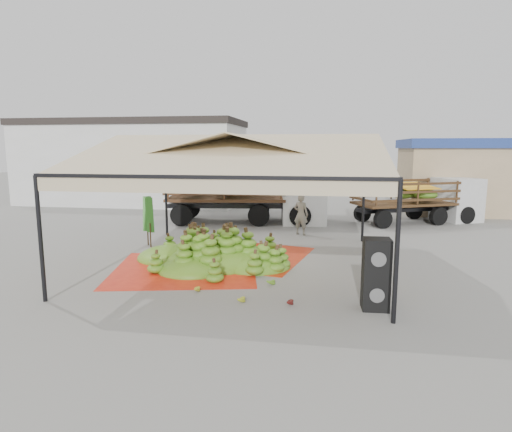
% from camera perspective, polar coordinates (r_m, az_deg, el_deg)
% --- Properties ---
extents(ground, '(90.00, 90.00, 0.00)m').
position_cam_1_polar(ground, '(13.55, -1.87, -6.41)').
color(ground, slate).
rests_on(ground, ground).
extents(canopy_tent, '(8.10, 8.10, 4.00)m').
position_cam_1_polar(canopy_tent, '(13.06, -1.94, 7.69)').
color(canopy_tent, black).
rests_on(canopy_tent, ground).
extents(building_white, '(14.30, 6.30, 5.40)m').
position_cam_1_polar(building_white, '(29.61, -15.92, 6.98)').
color(building_white, silver).
rests_on(building_white, ground).
extents(building_tan, '(6.30, 5.30, 4.10)m').
position_cam_1_polar(building_tan, '(26.91, 25.44, 4.91)').
color(building_tan, tan).
rests_on(building_tan, ground).
extents(tarp_left, '(4.92, 4.76, 0.01)m').
position_cam_1_polar(tarp_left, '(13.20, -9.45, -6.92)').
color(tarp_left, red).
rests_on(tarp_left, ground).
extents(tarp_right, '(4.42, 4.56, 0.01)m').
position_cam_1_polar(tarp_right, '(14.51, -1.12, -5.33)').
color(tarp_right, red).
rests_on(tarp_right, ground).
extents(banana_heap, '(6.23, 5.54, 1.14)m').
position_cam_1_polar(banana_heap, '(13.60, -5.64, -3.91)').
color(banana_heap, '#3F7017').
rests_on(banana_heap, ground).
extents(hand_yellow_a, '(0.49, 0.45, 0.18)m').
position_cam_1_polar(hand_yellow_a, '(11.12, -8.30, -9.49)').
color(hand_yellow_a, gold).
rests_on(hand_yellow_a, ground).
extents(hand_yellow_b, '(0.43, 0.36, 0.20)m').
position_cam_1_polar(hand_yellow_b, '(10.33, -2.39, -10.85)').
color(hand_yellow_b, gold).
rests_on(hand_yellow_b, ground).
extents(hand_red_a, '(0.41, 0.34, 0.18)m').
position_cam_1_polar(hand_red_a, '(10.18, 4.11, -11.20)').
color(hand_red_a, '#501612').
rests_on(hand_red_a, ground).
extents(hand_red_b, '(0.60, 0.54, 0.23)m').
position_cam_1_polar(hand_red_b, '(11.51, 14.81, -8.94)').
color(hand_red_b, '#552B13').
rests_on(hand_red_b, ground).
extents(hand_green, '(0.54, 0.49, 0.20)m').
position_cam_1_polar(hand_green, '(11.61, 1.75, -8.56)').
color(hand_green, '#42841B').
rests_on(hand_green, ground).
extents(hanging_bunches, '(3.24, 0.24, 0.20)m').
position_cam_1_polar(hanging_bunches, '(13.62, 5.73, 4.84)').
color(hanging_bunches, '#547A19').
rests_on(hanging_bunches, ground).
extents(speaker_stack, '(0.61, 0.54, 1.63)m').
position_cam_1_polar(speaker_stack, '(10.03, 15.71, -7.48)').
color(speaker_stack, black).
rests_on(speaker_stack, ground).
extents(banana_leaves, '(0.96, 1.36, 3.70)m').
position_cam_1_polar(banana_leaves, '(16.58, -13.10, -3.76)').
color(banana_leaves, '#1F721E').
rests_on(banana_leaves, ground).
extents(vendor, '(0.73, 0.60, 1.72)m').
position_cam_1_polar(vendor, '(17.99, 6.01, 0.22)').
color(vendor, gray).
rests_on(vendor, ground).
extents(truck_left, '(7.85, 3.58, 2.60)m').
position_cam_1_polar(truck_left, '(20.88, -0.44, 3.54)').
color(truck_left, '#482E18').
rests_on(truck_left, ground).
extents(truck_right, '(6.52, 4.52, 2.13)m').
position_cam_1_polar(truck_right, '(22.39, 21.30, 2.55)').
color(truck_right, '#4C3119').
rests_on(truck_right, ground).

